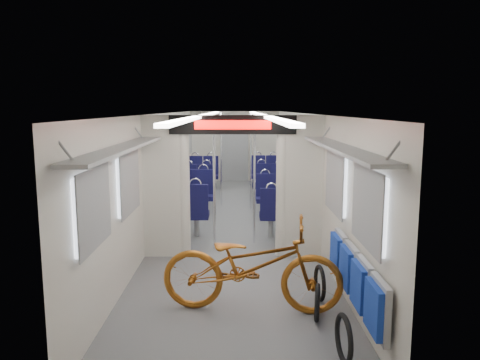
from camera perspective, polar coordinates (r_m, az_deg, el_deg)
The scene contains 14 objects.
carriage at distance 9.26m, azimuth -0.80°, elevation 3.14°, with size 12.00×12.02×2.31m.
bicycle at distance 5.64m, azimuth 1.45°, elevation -10.35°, with size 0.75×2.15×1.13m, color #9B5416.
flip_bench at distance 5.39m, azimuth 13.81°, elevation -11.37°, with size 0.12×2.13×0.55m.
bike_hoop_a at distance 4.81m, azimuth 12.52°, elevation -18.60°, with size 0.48×0.48×0.05m, color black.
bike_hoop_b at distance 5.58m, azimuth 9.40°, elevation -14.75°, with size 0.44×0.44×0.05m, color black.
bike_hoop_c at distance 6.12m, azimuth 9.69°, elevation -12.48°, with size 0.46×0.46×0.05m, color black.
seat_bay_near_left at distance 9.77m, azimuth -6.27°, elevation -2.19°, with size 0.94×2.20×1.14m.
seat_bay_near_right at distance 9.58m, azimuth 4.83°, elevation -2.58°, with size 0.89×1.96×1.06m.
seat_bay_far_left at distance 12.96m, azimuth -4.84°, elevation 0.50°, with size 0.92×2.12×1.11m.
seat_bay_far_right at distance 13.04m, azimuth 3.41°, elevation 0.58°, with size 0.92×2.14×1.12m.
stanchion_near_left at distance 7.94m, azimuth -3.16°, elevation -0.37°, with size 0.05×0.05×2.30m, color silver.
stanchion_near_right at distance 8.28m, azimuth 1.76°, elevation 0.02°, with size 0.04×0.04×2.30m, color silver.
stanchion_far_left at distance 11.53m, azimuth -2.31°, elevation 2.51°, with size 0.04×0.04×2.30m, color silver.
stanchion_far_right at distance 11.15m, azimuth 1.31°, elevation 2.30°, with size 0.04×0.04×2.30m, color silver.
Camera 1 is at (0.05, -9.48, 2.42)m, focal length 35.00 mm.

